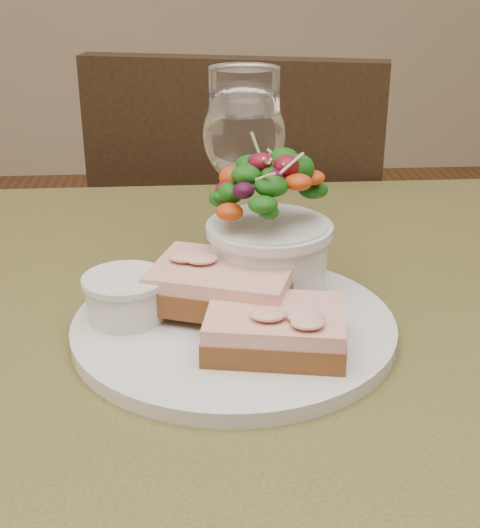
{
  "coord_description": "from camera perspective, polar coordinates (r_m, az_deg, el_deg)",
  "views": [
    {
      "loc": [
        -0.02,
        -0.52,
        1.04
      ],
      "look_at": [
        0.01,
        0.0,
        0.81
      ],
      "focal_mm": 50.0,
      "sensor_mm": 36.0,
      "label": 1
    }
  ],
  "objects": [
    {
      "name": "cafe_table",
      "position": [
        0.65,
        -1.17,
        -13.25
      ],
      "size": [
        0.8,
        0.8,
        0.75
      ],
      "color": "#3F361B",
      "rests_on": "ground"
    },
    {
      "name": "chair_far",
      "position": [
        1.39,
        0.73,
        -8.82
      ],
      "size": [
        0.51,
        0.51,
        0.9
      ],
      "rotation": [
        0.0,
        0.0,
        2.89
      ],
      "color": "black",
      "rests_on": "ground"
    },
    {
      "name": "dinner_plate",
      "position": [
        0.59,
        -0.49,
        -4.84
      ],
      "size": [
        0.26,
        0.26,
        0.01
      ],
      "primitive_type": "cylinder",
      "color": "silver",
      "rests_on": "cafe_table"
    },
    {
      "name": "sandwich_front",
      "position": [
        0.55,
        2.77,
        -5.04
      ],
      "size": [
        0.12,
        0.09,
        0.03
      ],
      "rotation": [
        0.0,
        0.0,
        -0.18
      ],
      "color": "#512C15",
      "rests_on": "dinner_plate"
    },
    {
      "name": "sandwich_back",
      "position": [
        0.6,
        -1.34,
        -1.56
      ],
      "size": [
        0.13,
        0.12,
        0.03
      ],
      "rotation": [
        0.0,
        0.0,
        -0.34
      ],
      "color": "#512C15",
      "rests_on": "dinner_plate"
    },
    {
      "name": "ramekin",
      "position": [
        0.59,
        -8.85,
        -2.38
      ],
      "size": [
        0.06,
        0.06,
        0.04
      ],
      "color": "silver",
      "rests_on": "dinner_plate"
    },
    {
      "name": "salad_bowl",
      "position": [
        0.62,
        2.3,
        3.01
      ],
      "size": [
        0.1,
        0.1,
        0.13
      ],
      "color": "silver",
      "rests_on": "dinner_plate"
    },
    {
      "name": "garnish",
      "position": [
        0.66,
        -6.57,
        -0.77
      ],
      "size": [
        0.05,
        0.04,
        0.02
      ],
      "color": "#0E380A",
      "rests_on": "dinner_plate"
    },
    {
      "name": "wine_glass",
      "position": [
        0.68,
        0.33,
        9.56
      ],
      "size": [
        0.08,
        0.08,
        0.18
      ],
      "color": "white",
      "rests_on": "cafe_table"
    }
  ]
}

